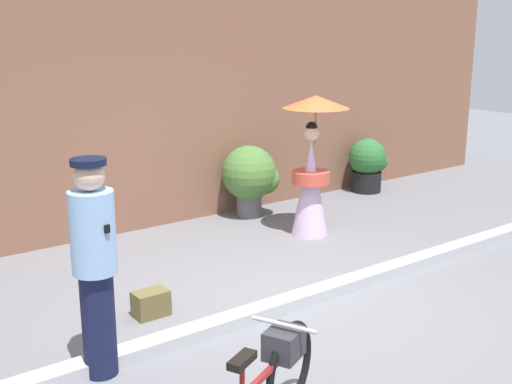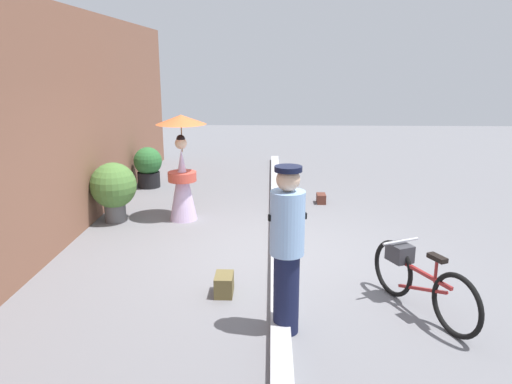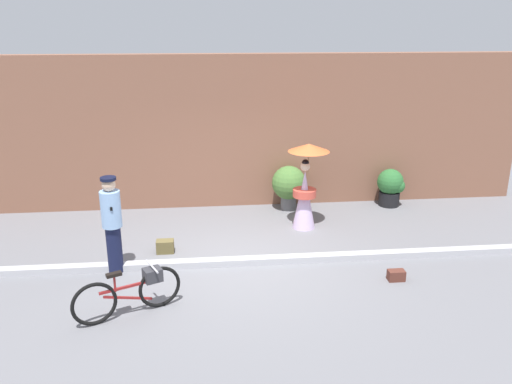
% 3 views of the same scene
% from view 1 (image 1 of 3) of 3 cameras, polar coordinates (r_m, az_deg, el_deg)
% --- Properties ---
extents(ground_plane, '(30.00, 30.00, 0.00)m').
position_cam_1_polar(ground_plane, '(6.47, 4.21, -9.84)').
color(ground_plane, slate).
extents(building_wall, '(14.00, 0.40, 3.51)m').
position_cam_1_polar(building_wall, '(8.76, -10.25, 8.27)').
color(building_wall, brown).
rests_on(building_wall, ground_plane).
extents(sidewalk_curb, '(14.00, 0.20, 0.12)m').
position_cam_1_polar(sidewalk_curb, '(6.44, 4.22, -9.35)').
color(sidewalk_curb, '#B2B2B7').
rests_on(sidewalk_curb, ground_plane).
extents(person_officer, '(0.34, 0.38, 1.73)m').
position_cam_1_polar(person_officer, '(5.02, -14.12, -6.11)').
color(person_officer, '#141938').
rests_on(person_officer, ground_plane).
extents(person_with_parasol, '(0.86, 0.86, 1.82)m').
position_cam_1_polar(person_with_parasol, '(8.32, 4.98, 2.48)').
color(person_with_parasol, silver).
rests_on(person_with_parasol, ground_plane).
extents(potted_plant_by_door, '(0.63, 0.61, 0.89)m').
position_cam_1_polar(potted_plant_by_door, '(10.80, 9.93, 2.54)').
color(potted_plant_by_door, black).
rests_on(potted_plant_by_door, ground_plane).
extents(potted_plant_small, '(0.80, 0.78, 1.03)m').
position_cam_1_polar(potted_plant_small, '(9.19, -0.43, 1.43)').
color(potted_plant_small, '#59595B').
rests_on(potted_plant_small, ground_plane).
extents(backpack_spare, '(0.33, 0.21, 0.25)m').
position_cam_1_polar(backpack_spare, '(6.22, -9.29, -9.71)').
color(backpack_spare, brown).
rests_on(backpack_spare, ground_plane).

